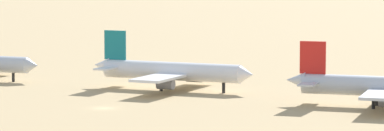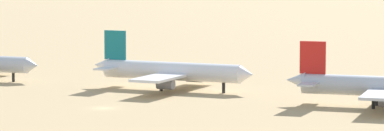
{
  "view_description": "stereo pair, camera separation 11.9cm",
  "coord_description": "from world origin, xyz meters",
  "views": [
    {
      "loc": [
        103.16,
        -189.72,
        30.1
      ],
      "look_at": [
        4.87,
        34.53,
        6.0
      ],
      "focal_mm": 98.04,
      "sensor_mm": 36.0,
      "label": 1
    },
    {
      "loc": [
        103.26,
        -189.68,
        30.1
      ],
      "look_at": [
        4.87,
        34.53,
        6.0
      ],
      "focal_mm": 98.04,
      "sensor_mm": 36.0,
      "label": 2
    }
  ],
  "objects": [
    {
      "name": "ground",
      "position": [
        0.0,
        0.0,
        0.0
      ],
      "size": [
        4000.0,
        4000.0,
        0.0
      ],
      "primitive_type": "plane",
      "color": "tan"
    },
    {
      "name": "parked_jet_red_5",
      "position": [
        52.4,
        24.31,
        4.43
      ],
      "size": [
        40.97,
        34.65,
        13.53
      ],
      "rotation": [
        0.0,
        0.0,
        0.1
      ],
      "color": "silver",
      "rests_on": "ground"
    },
    {
      "name": "parked_jet_teal_4",
      "position": [
        -0.38,
        33.81,
        4.51
      ],
      "size": [
        41.56,
        34.74,
        13.77
      ],
      "rotation": [
        0.0,
        0.0,
        -0.01
      ],
      "color": "white",
      "rests_on": "ground"
    }
  ]
}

